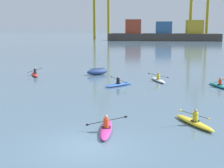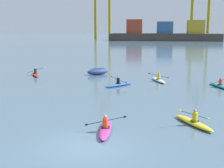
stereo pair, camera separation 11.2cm
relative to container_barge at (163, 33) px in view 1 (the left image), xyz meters
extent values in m
plane|color=slate|center=(-8.94, -110.50, -2.72)|extent=(800.00, 800.00, 0.00)
cube|color=#38332D|center=(0.08, 0.00, -1.36)|extent=(42.31, 9.77, 2.72)
cube|color=#993823|center=(-11.56, 0.00, 2.69)|extent=(5.92, 6.84, 5.37)
cube|color=#2D5684|center=(0.08, 0.00, 2.28)|extent=(5.92, 6.84, 4.55)
cube|color=#B29323|center=(11.71, 0.00, 2.55)|extent=(5.92, 6.84, 5.09)
cylinder|color=olive|center=(-29.08, 12.79, 12.11)|extent=(1.20, 1.20, 29.66)
cylinder|color=olive|center=(-22.89, 12.79, 12.11)|extent=(1.20, 1.20, 29.66)
cylinder|color=olive|center=(11.19, 8.07, 9.31)|extent=(1.20, 1.20, 24.07)
cylinder|color=olive|center=(17.76, 8.07, 9.31)|extent=(1.20, 1.20, 24.07)
ellipsoid|color=navy|center=(-11.90, -88.62, -2.37)|extent=(2.76, 2.40, 0.70)
cube|color=navy|center=(-11.90, -88.62, -1.99)|extent=(1.63, 1.18, 0.06)
ellipsoid|color=#C13384|center=(-8.33, -108.18, -2.59)|extent=(0.78, 3.43, 0.26)
torus|color=black|center=(-8.32, -108.28, -2.45)|extent=(0.51, 0.51, 0.05)
cylinder|color=#DB471E|center=(-8.32, -108.28, -2.21)|extent=(0.30, 0.30, 0.50)
sphere|color=tan|center=(-8.32, -108.28, -1.86)|extent=(0.19, 0.19, 0.19)
cylinder|color=black|center=(-8.32, -108.23, -2.11)|extent=(2.05, 0.14, 0.51)
ellipsoid|color=black|center=(-9.35, -108.29, -2.35)|extent=(0.20, 0.05, 0.15)
ellipsoid|color=black|center=(-7.30, -108.18, -1.87)|extent=(0.20, 0.05, 0.15)
ellipsoid|color=red|center=(-18.87, -89.99, -2.59)|extent=(1.98, 3.34, 0.26)
torus|color=black|center=(-18.83, -90.08, -2.45)|extent=(0.65, 0.65, 0.05)
cylinder|color=#23232D|center=(-18.83, -90.08, -2.21)|extent=(0.30, 0.30, 0.50)
sphere|color=tan|center=(-18.83, -90.08, -1.86)|extent=(0.19, 0.19, 0.19)
cylinder|color=black|center=(-18.85, -90.03, -2.11)|extent=(1.85, 0.89, 0.62)
ellipsoid|color=silver|center=(-19.77, -90.46, -2.40)|extent=(0.20, 0.12, 0.16)
ellipsoid|color=silver|center=(-17.94, -89.61, -1.82)|extent=(0.20, 0.12, 0.16)
ellipsoid|color=yellow|center=(-3.50, -106.49, -2.59)|extent=(2.14, 3.28, 0.26)
torus|color=black|center=(-3.45, -106.58, -2.45)|extent=(0.66, 0.66, 0.05)
cylinder|color=gold|center=(-3.45, -106.58, -2.21)|extent=(0.30, 0.30, 0.50)
sphere|color=tan|center=(-3.45, -106.58, -1.86)|extent=(0.19, 0.19, 0.19)
cylinder|color=black|center=(-3.47, -106.54, -2.11)|extent=(1.77, 0.97, 0.74)
ellipsoid|color=yellow|center=(-4.34, -107.00, -1.76)|extent=(0.20, 0.13, 0.16)
ellipsoid|color=yellow|center=(-2.60, -106.07, -2.47)|extent=(0.20, 0.13, 0.16)
ellipsoid|color=teal|center=(0.46, -94.81, -2.59)|extent=(1.62, 3.42, 0.26)
torus|color=black|center=(0.50, -94.91, -2.45)|extent=(0.62, 0.62, 0.05)
cylinder|color=#DB471E|center=(0.50, -94.91, -2.21)|extent=(0.30, 0.30, 0.50)
sphere|color=tan|center=(0.50, -94.91, -1.86)|extent=(0.19, 0.19, 0.19)
cylinder|color=black|center=(0.48, -94.86, -2.11)|extent=(1.92, 0.65, 0.68)
ellipsoid|color=black|center=(-0.47, -95.17, -2.43)|extent=(0.21, 0.10, 0.16)
ellipsoid|color=#2856B2|center=(-8.81, -95.23, -2.59)|extent=(2.72, 2.93, 0.26)
torus|color=black|center=(-8.88, -95.30, -2.45)|extent=(0.69, 0.69, 0.05)
cylinder|color=black|center=(-8.88, -95.30, -2.21)|extent=(0.30, 0.30, 0.50)
sphere|color=tan|center=(-8.88, -95.30, -1.86)|extent=(0.19, 0.19, 0.19)
cylinder|color=black|center=(-8.85, -95.27, -2.11)|extent=(1.57, 1.42, 0.33)
ellipsoid|color=black|center=(-9.62, -94.57, -1.96)|extent=(0.17, 0.16, 0.13)
ellipsoid|color=black|center=(-8.07, -95.96, -2.26)|extent=(0.17, 0.16, 0.13)
ellipsoid|color=silver|center=(-5.05, -92.29, -2.59)|extent=(1.68, 3.41, 0.26)
torus|color=black|center=(-5.02, -92.38, -2.45)|extent=(0.62, 0.62, 0.05)
cylinder|color=gold|center=(-5.02, -92.38, -2.21)|extent=(0.30, 0.30, 0.50)
sphere|color=tan|center=(-5.02, -92.38, -1.86)|extent=(0.19, 0.19, 0.19)
cylinder|color=black|center=(-5.03, -92.34, -2.11)|extent=(1.95, 0.70, 0.53)
ellipsoid|color=black|center=(-6.00, -92.67, -1.86)|extent=(0.20, 0.10, 0.15)
ellipsoid|color=black|center=(-4.07, -92.00, -2.36)|extent=(0.20, 0.10, 0.15)
camera|label=1|loc=(-6.27, -124.03, 2.83)|focal=50.17mm
camera|label=2|loc=(-6.16, -124.01, 2.83)|focal=50.17mm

